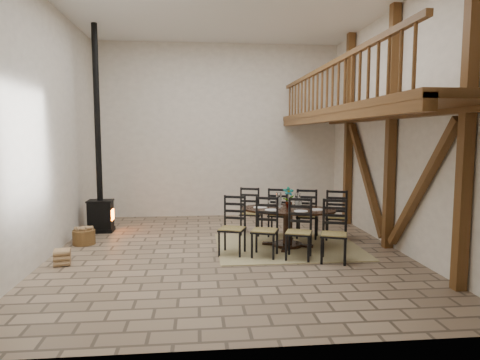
{
  "coord_description": "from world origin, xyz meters",
  "views": [
    {
      "loc": [
        -0.61,
        -8.53,
        2.37
      ],
      "look_at": [
        0.28,
        0.4,
        1.43
      ],
      "focal_mm": 32.0,
      "sensor_mm": 36.0,
      "label": 1
    }
  ],
  "objects": [
    {
      "name": "log_basket",
      "position": [
        -3.1,
        0.92,
        0.17
      ],
      "size": [
        0.48,
        0.48,
        0.39
      ],
      "rotation": [
        0.0,
        0.0,
        -0.24
      ],
      "color": "brown",
      "rests_on": "ground"
    },
    {
      "name": "dining_table",
      "position": [
        1.29,
        0.27,
        0.41
      ],
      "size": [
        3.07,
        2.93,
        1.29
      ],
      "rotation": [
        0.0,
        0.0,
        -0.35
      ],
      "color": "black",
      "rests_on": "ground"
    },
    {
      "name": "rug",
      "position": [
        1.29,
        0.26,
        0.01
      ],
      "size": [
        3.0,
        2.5,
        0.02
      ],
      "primitive_type": "cube",
      "color": "tan",
      "rests_on": "ground"
    },
    {
      "name": "log_stack",
      "position": [
        -3.1,
        -0.6,
        0.15
      ],
      "size": [
        0.34,
        0.34,
        0.29
      ],
      "rotation": [
        0.0,
        0.0,
        0.2
      ],
      "color": "tan",
      "rests_on": "ground"
    },
    {
      "name": "ground",
      "position": [
        0.0,
        0.0,
        0.0
      ],
      "size": [
        8.0,
        8.0,
        0.0
      ],
      "primitive_type": "plane",
      "color": "gray",
      "rests_on": "ground"
    },
    {
      "name": "wood_stove",
      "position": [
        -3.0,
        2.13,
        1.14
      ],
      "size": [
        0.61,
        0.47,
        5.0
      ],
      "rotation": [
        0.0,
        0.0,
        0.0
      ],
      "color": "black",
      "rests_on": "ground"
    },
    {
      "name": "room_shell",
      "position": [
        1.19,
        0.0,
        3.01
      ],
      "size": [
        7.02,
        8.02,
        5.01
      ],
      "color": "white",
      "rests_on": "ground"
    }
  ]
}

